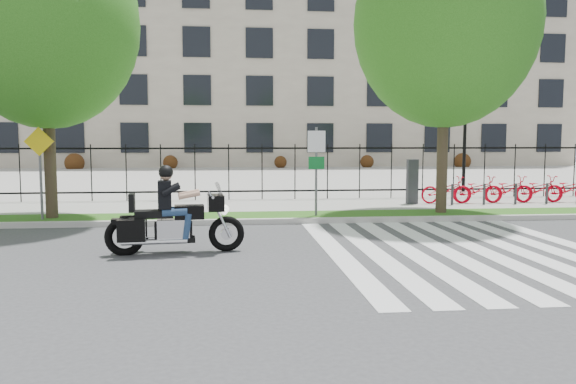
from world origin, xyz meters
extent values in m
plane|color=#39393B|center=(0.00, 0.00, 0.00)|extent=(120.00, 120.00, 0.00)
cube|color=#B1AFA7|center=(0.00, 4.10, 0.07)|extent=(60.00, 0.20, 0.15)
cube|color=#245214|center=(0.00, 4.95, 0.07)|extent=(60.00, 1.50, 0.15)
cube|color=#A8A59D|center=(0.00, 7.45, 0.07)|extent=(60.00, 3.50, 0.15)
cube|color=#A8A59D|center=(0.00, 25.00, 0.05)|extent=(80.00, 34.00, 0.10)
cube|color=#A49684|center=(0.00, 45.00, 10.00)|extent=(60.00, 20.00, 20.00)
cylinder|color=black|center=(10.00, 12.00, 2.00)|extent=(0.14, 0.14, 4.00)
cylinder|color=black|center=(10.00, 12.00, 3.90)|extent=(0.06, 0.70, 0.70)
sphere|color=white|center=(9.65, 12.00, 4.00)|extent=(0.36, 0.36, 0.36)
sphere|color=white|center=(10.35, 12.00, 4.00)|extent=(0.36, 0.36, 0.36)
cylinder|color=#32261B|center=(-4.87, 4.95, 2.06)|extent=(0.32, 0.32, 3.82)
ellipsoid|color=#225C15|center=(-4.87, 4.95, 5.47)|extent=(5.02, 5.02, 5.77)
cylinder|color=#32261B|center=(6.28, 4.95, 2.12)|extent=(0.32, 0.32, 3.95)
ellipsoid|color=#225C15|center=(6.28, 4.95, 5.69)|extent=(5.29, 5.29, 6.09)
cube|color=#2D2D33|center=(6.14, 7.20, 0.90)|extent=(0.35, 0.25, 1.50)
imported|color=red|center=(7.34, 7.20, 0.61)|extent=(1.75, 0.61, 0.92)
cylinder|color=#2D2D33|center=(7.34, 6.70, 0.50)|extent=(0.08, 0.08, 0.70)
imported|color=red|center=(8.44, 7.20, 0.61)|extent=(1.75, 0.61, 0.92)
cylinder|color=#2D2D33|center=(8.44, 6.70, 0.50)|extent=(0.08, 0.08, 0.70)
imported|color=red|center=(9.54, 7.20, 0.61)|extent=(1.75, 0.61, 0.92)
cylinder|color=#2D2D33|center=(9.54, 6.70, 0.50)|extent=(0.08, 0.08, 0.70)
imported|color=red|center=(10.64, 7.20, 0.61)|extent=(1.75, 0.61, 0.92)
cylinder|color=#2D2D33|center=(10.64, 6.70, 0.50)|extent=(0.08, 0.08, 0.70)
imported|color=red|center=(11.74, 7.20, 0.61)|extent=(1.75, 0.61, 0.92)
cylinder|color=#59595B|center=(2.47, 4.60, 1.40)|extent=(0.07, 0.07, 2.50)
cube|color=white|center=(2.47, 4.56, 2.25)|extent=(0.50, 0.03, 0.60)
cube|color=#0C6626|center=(2.47, 4.56, 1.65)|extent=(0.45, 0.03, 0.35)
cylinder|color=#59595B|center=(-5.02, 4.60, 1.35)|extent=(0.07, 0.07, 2.40)
cube|color=yellow|center=(-5.02, 4.56, 2.25)|extent=(0.78, 0.03, 0.78)
torus|color=black|center=(-0.04, 0.43, 0.36)|extent=(0.75, 0.20, 0.74)
torus|color=black|center=(-2.06, 0.25, 0.36)|extent=(0.79, 0.23, 0.78)
cube|color=black|center=(-0.25, 0.41, 1.01)|extent=(0.37, 0.61, 0.32)
cube|color=#26262B|center=(-0.18, 0.42, 1.26)|extent=(0.21, 0.55, 0.32)
cube|color=silver|center=(-1.10, 0.33, 0.48)|extent=(0.67, 0.42, 0.43)
cube|color=black|center=(-0.79, 0.36, 0.83)|extent=(0.62, 0.41, 0.28)
cube|color=black|center=(-1.48, 0.30, 0.81)|extent=(0.78, 0.45, 0.15)
cube|color=black|center=(-1.90, 0.26, 1.05)|extent=(0.14, 0.37, 0.36)
cube|color=black|center=(-1.87, -0.05, 0.53)|extent=(0.55, 0.22, 0.43)
cube|color=black|center=(-1.93, 0.58, 0.53)|extent=(0.55, 0.22, 0.43)
cube|color=black|center=(-1.26, 0.32, 1.20)|extent=(0.29, 0.45, 0.55)
sphere|color=tan|center=(-1.23, 0.32, 1.60)|extent=(0.25, 0.25, 0.25)
sphere|color=black|center=(-1.23, 0.32, 1.64)|extent=(0.29, 0.29, 0.29)
camera|label=1|loc=(0.04, -11.05, 2.28)|focal=35.00mm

